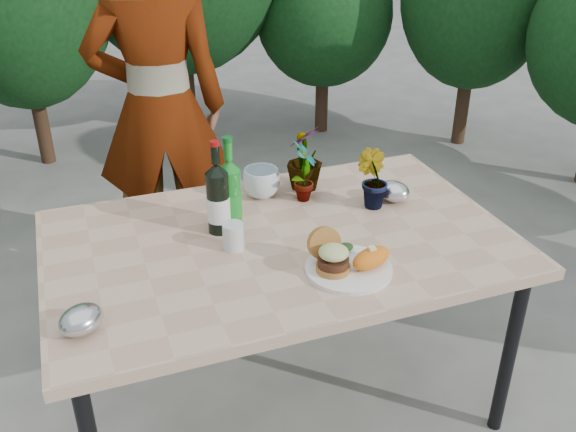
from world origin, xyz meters
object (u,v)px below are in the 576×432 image
object	(u,v)px
wine_bottle	(218,199)
person	(159,110)
patio_table	(280,252)
dinner_plate	(349,269)

from	to	relation	value
wine_bottle	person	xyz separation A→B (m)	(-0.03, 0.96, 0.01)
patio_table	dinner_plate	bearing A→B (deg)	-62.75
patio_table	dinner_plate	xyz separation A→B (m)	(0.14, -0.27, 0.06)
wine_bottle	person	size ratio (longest dim) A/B	0.19
patio_table	person	bearing A→B (deg)	101.24
dinner_plate	person	world-z (taller)	person
wine_bottle	person	bearing A→B (deg)	76.79
patio_table	wine_bottle	world-z (taller)	wine_bottle
patio_table	dinner_plate	distance (m)	0.31
dinner_plate	wine_bottle	distance (m)	0.52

